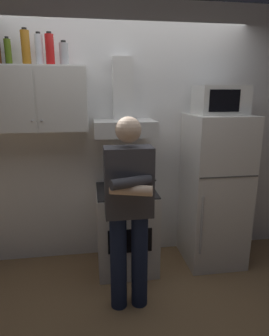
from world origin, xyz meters
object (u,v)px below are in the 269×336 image
refrigerator (214,191)px  cooking_pot (141,185)px  stove_oven (126,228)px  person_standing (129,209)px  bottle_canister_steel (64,54)px  range_hood (124,115)px  bottle_liquor_amber (26,48)px  bottle_soda_red (50,50)px  bottle_olive_oil (8,52)px  bottle_vodka_clear (39,50)px  microwave (220,100)px  upper_cabinet (39,100)px

refrigerator → cooking_pot: bearing=-171.7°
stove_oven → person_standing: 0.77m
person_standing → bottle_canister_steel: (-0.50, 0.73, 1.25)m
range_hood → stove_oven: bearing=-90.0°
cooking_pot → bottle_liquor_amber: size_ratio=0.96×
person_standing → range_hood: bearing=86.1°
refrigerator → bottle_soda_red: (-1.62, 0.10, 1.39)m
person_standing → cooking_pot: bearing=69.7°
bottle_olive_oil → bottle_liquor_amber: bottle_liquor_amber is taller
person_standing → cooking_pot: (0.18, 0.49, 0.04)m
bottle_canister_steel → bottle_liquor_amber: bearing=-179.4°
bottle_canister_steel → bottle_vodka_clear: bottle_vodka_clear is taller
stove_oven → bottle_vodka_clear: (-0.76, 0.10, 1.75)m
bottle_vodka_clear → bottle_soda_red: bearing=-1.8°
bottle_vodka_clear → bottle_soda_red: (0.09, -0.00, 0.00)m
stove_oven → cooking_pot: 0.54m
bottle_canister_steel → bottle_olive_oil: bottle_olive_oil is taller
range_hood → bottle_liquor_amber: 1.06m
bottle_canister_steel → bottle_soda_red: bottle_soda_red is taller
refrigerator → bottle_canister_steel: 2.02m
range_hood → microwave: size_ratio=1.56×
bottle_canister_steel → bottle_olive_oil: bearing=175.2°
person_standing → stove_oven: bearing=85.3°
range_hood → cooking_pot: 0.72m
person_standing → bottle_olive_oil: 1.78m
person_standing → bottle_soda_red: bottle_soda_red is taller
stove_oven → bottle_soda_red: 1.88m
bottle_olive_oil → bottle_canister_steel: bearing=-4.8°
range_hood → cooking_pot: (0.13, -0.25, -0.66)m
cooking_pot → refrigerator: bearing=8.3°
bottle_vodka_clear → bottle_liquor_amber: (-0.12, 0.02, 0.02)m
microwave → bottle_olive_oil: bottle_olive_oil is taller
cooking_pot → person_standing: bearing=-110.3°
stove_oven → microwave: size_ratio=1.82×
person_standing → refrigerator: bearing=31.2°
person_standing → bottle_canister_steel: size_ratio=7.48×
bottle_canister_steel → bottle_soda_red: 0.13m
refrigerator → bottle_canister_steel: bearing=175.2°
range_hood → bottle_vodka_clear: size_ratio=2.66×
upper_cabinet → bottle_liquor_amber: bottle_liquor_amber is taller
bottle_olive_oil → bottle_liquor_amber: 0.17m
stove_oven → person_standing: person_standing is taller
stove_oven → cooking_pot: bearing=-42.5°
stove_oven → cooking_pot: (0.13, -0.12, 0.51)m
microwave → cooking_pot: 1.16m
refrigerator → bottle_liquor_amber: 2.30m
microwave → bottle_olive_oil: bearing=175.7°
bottle_canister_steel → stove_oven: bearing=-13.1°
bottle_olive_oil → bottle_liquor_amber: size_ratio=0.78×
bottle_liquor_amber → bottle_soda_red: bearing=-5.9°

